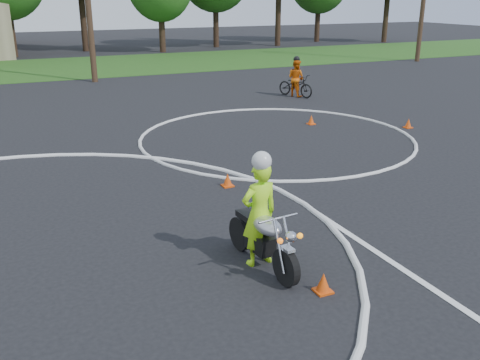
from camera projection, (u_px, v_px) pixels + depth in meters
name	position (u px, v px, depth m)	size (l,w,h in m)	color
course_markings	(101.00, 211.00, 10.48)	(19.05, 19.05, 0.12)	silver
primary_motorcycle	(263.00, 238.00, 8.23)	(0.67, 1.91, 1.00)	black
rider_primary_grp	(259.00, 211.00, 8.20)	(0.65, 0.46, 1.86)	#AFFF1A
rider_second_grp	(296.00, 82.00, 22.03)	(1.18, 1.81, 1.65)	black
traffic_cones	(219.00, 203.00, 10.57)	(17.03, 14.02, 0.30)	#DF470B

